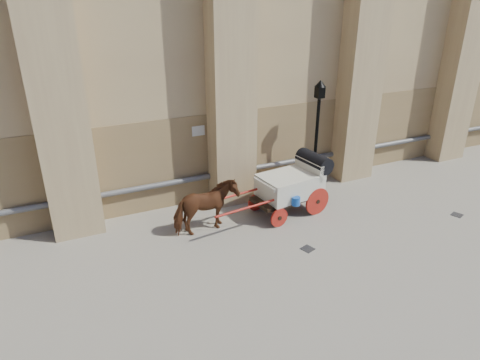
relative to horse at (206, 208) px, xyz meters
name	(u,v)px	position (x,y,z in m)	size (l,w,h in m)	color
ground	(315,244)	(2.55, -1.96, -0.80)	(90.00, 90.00, 0.00)	gray
horse	(206,208)	(0.00, 0.00, 0.00)	(0.86, 1.90, 1.60)	#5A2C19
carriage	(293,183)	(3.02, 0.09, 0.19)	(4.31, 1.65, 1.84)	black
street_lamp	(317,134)	(4.49, 1.11, 1.32)	(0.37, 0.37, 3.96)	black
drain_grate_near	(308,249)	(2.23, -2.08, -0.79)	(0.32, 0.32, 0.01)	black
drain_grate_far	(457,215)	(7.68, -2.41, -0.79)	(0.32, 0.32, 0.01)	black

